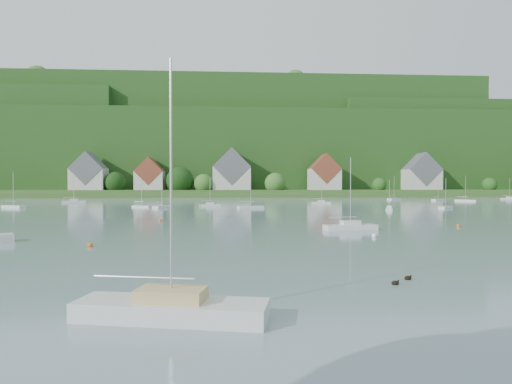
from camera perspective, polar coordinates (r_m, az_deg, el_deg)
far_shore_strip at (r=205.69m, az=-4.54°, el=-0.09°), size 600.00×60.00×3.00m
forested_ridge at (r=274.77m, az=-4.25°, el=4.64°), size 620.00×181.22×69.89m
village_building_0 at (r=201.24m, az=-20.47°, el=2.10°), size 14.00×10.40×16.00m
village_building_1 at (r=197.45m, az=-13.34°, el=1.94°), size 12.00×9.36×14.00m
village_building_2 at (r=193.70m, az=-3.12°, el=2.44°), size 16.00×11.44×18.00m
village_building_3 at (r=196.21m, az=8.66°, el=2.16°), size 13.00×10.40×15.50m
village_building_4 at (r=214.12m, az=20.28°, el=2.06°), size 15.00×10.40×16.50m
near_sailboat_2 at (r=18.74m, az=-10.71°, el=-14.19°), size 7.96×3.69×10.37m
near_sailboat_3 at (r=54.28m, az=11.90°, el=-4.26°), size 6.54×2.82×8.55m
mooring_buoy_0 at (r=41.49m, az=-20.32°, el=-6.55°), size 0.49×0.49×0.49m
mooring_buoy_1 at (r=47.53m, az=14.77°, el=-5.57°), size 0.50×0.50×0.50m
mooring_buoy_2 at (r=62.49m, az=24.30°, el=-4.06°), size 0.45×0.45×0.45m
mooring_buoy_3 at (r=66.61m, az=-12.07°, el=-3.68°), size 0.48×0.48×0.48m
duck_pair at (r=26.47m, az=18.03°, el=-10.62°), size 1.63×1.46×0.30m
far_sailboat_cluster at (r=125.34m, az=-0.56°, el=-1.31°), size 196.01×64.09×8.71m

